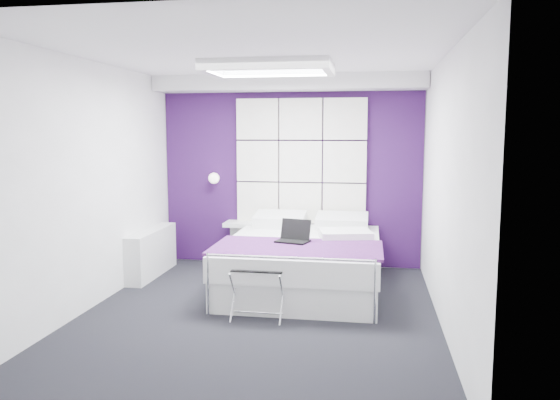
# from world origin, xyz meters

# --- Properties ---
(floor) EXTENTS (4.40, 4.40, 0.00)m
(floor) POSITION_xyz_m (0.00, 0.00, 0.00)
(floor) COLOR black
(floor) RESTS_ON ground
(ceiling) EXTENTS (4.40, 4.40, 0.00)m
(ceiling) POSITION_xyz_m (0.00, 0.00, 2.60)
(ceiling) COLOR white
(ceiling) RESTS_ON wall_back
(wall_back) EXTENTS (3.60, 0.00, 3.60)m
(wall_back) POSITION_xyz_m (0.00, 2.20, 1.30)
(wall_back) COLOR silver
(wall_back) RESTS_ON floor
(wall_left) EXTENTS (0.00, 4.40, 4.40)m
(wall_left) POSITION_xyz_m (-1.80, 0.00, 1.30)
(wall_left) COLOR silver
(wall_left) RESTS_ON floor
(wall_right) EXTENTS (0.00, 4.40, 4.40)m
(wall_right) POSITION_xyz_m (1.80, 0.00, 1.30)
(wall_right) COLOR silver
(wall_right) RESTS_ON floor
(accent_wall) EXTENTS (3.58, 0.02, 2.58)m
(accent_wall) POSITION_xyz_m (0.00, 2.19, 1.30)
(accent_wall) COLOR #2E0E40
(accent_wall) RESTS_ON wall_back
(soffit) EXTENTS (3.58, 0.50, 0.20)m
(soffit) POSITION_xyz_m (0.00, 1.95, 2.50)
(soffit) COLOR silver
(soffit) RESTS_ON wall_back
(headboard) EXTENTS (1.80, 0.08, 2.30)m
(headboard) POSITION_xyz_m (0.15, 2.14, 1.17)
(headboard) COLOR silver
(headboard) RESTS_ON wall_back
(skylight) EXTENTS (1.36, 0.86, 0.12)m
(skylight) POSITION_xyz_m (0.00, 0.60, 2.55)
(skylight) COLOR white
(skylight) RESTS_ON ceiling
(wall_lamp) EXTENTS (0.15, 0.15, 0.15)m
(wall_lamp) POSITION_xyz_m (-1.05, 2.06, 1.22)
(wall_lamp) COLOR white
(wall_lamp) RESTS_ON wall_back
(radiator) EXTENTS (0.22, 1.20, 0.60)m
(radiator) POSITION_xyz_m (-1.69, 1.30, 0.30)
(radiator) COLOR silver
(radiator) RESTS_ON floor
(bed) EXTENTS (1.83, 2.22, 0.77)m
(bed) POSITION_xyz_m (0.33, 1.04, 0.33)
(bed) COLOR silver
(bed) RESTS_ON floor
(nightstand) EXTENTS (0.48, 0.38, 0.05)m
(nightstand) POSITION_xyz_m (-0.64, 2.02, 0.59)
(nightstand) COLOR silver
(nightstand) RESTS_ON wall_back
(luggage_rack) EXTENTS (0.51, 0.38, 0.50)m
(luggage_rack) POSITION_xyz_m (0.02, -0.09, 0.25)
(luggage_rack) COLOR silver
(luggage_rack) RESTS_ON floor
(laptop) EXTENTS (0.35, 0.25, 0.25)m
(laptop) POSITION_xyz_m (0.25, 0.74, 0.69)
(laptop) COLOR black
(laptop) RESTS_ON bed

